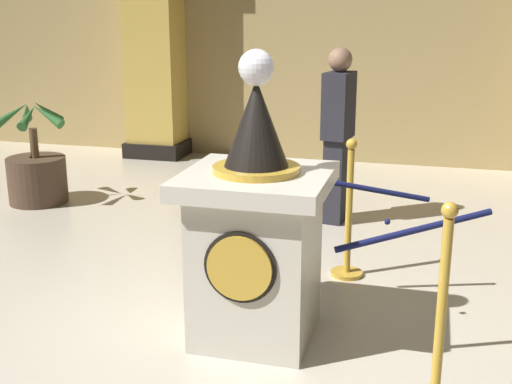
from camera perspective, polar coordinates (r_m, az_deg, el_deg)
ground_plane at (r=3.88m, az=-1.11°, el=-14.17°), size 12.35×12.35×0.00m
back_wall at (r=8.53m, az=9.01°, el=13.98°), size 12.35×0.16×3.42m
pedestal_clock at (r=3.86m, az=-0.01°, el=-3.70°), size 0.84×0.84×1.72m
stanchion_near at (r=3.39m, az=15.64°, el=-12.18°), size 0.24×0.24×1.07m
stanchion_far at (r=4.88m, az=8.03°, el=-3.21°), size 0.24×0.24×1.04m
velvet_rope at (r=3.98m, az=11.42°, el=-1.35°), size 1.13×1.15×0.22m
column_left at (r=8.92m, az=-8.74°, el=13.53°), size 0.80×0.80×3.28m
potted_palm_left at (r=7.07m, az=-18.52°, el=1.58°), size 0.73×0.72×1.09m
bystander_guest at (r=6.02m, az=7.13°, el=5.17°), size 0.27×0.39×1.60m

